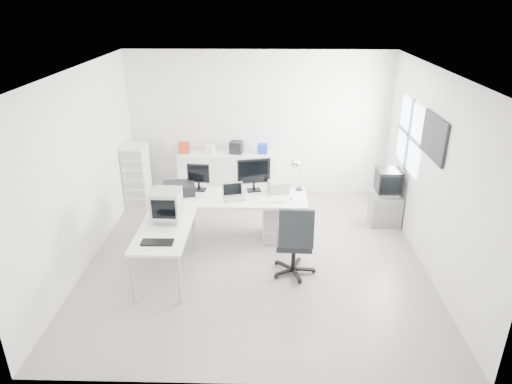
{
  "coord_description": "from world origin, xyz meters",
  "views": [
    {
      "loc": [
        0.16,
        -6.04,
        3.73
      ],
      "look_at": [
        0.0,
        0.2,
        1.0
      ],
      "focal_mm": 32.0,
      "sensor_mm": 36.0,
      "label": 1
    }
  ],
  "objects_px": {
    "side_desk": "(166,252)",
    "laptop": "(234,193)",
    "main_desk": "(232,218)",
    "drawer_pedestal": "(275,221)",
    "filing_cabinet": "(137,175)",
    "crt_tv": "(388,183)",
    "inkjet_printer": "(179,189)",
    "sideboard": "(227,175)",
    "laser_printer": "(278,186)",
    "crt_monitor": "(166,207)",
    "lcd_monitor_small": "(199,177)",
    "office_chair": "(294,239)",
    "tv_cabinet": "(385,210)",
    "lcd_monitor_large": "(254,175)"
  },
  "relations": [
    {
      "from": "crt_monitor",
      "to": "sideboard",
      "type": "bearing_deg",
      "value": 77.2
    },
    {
      "from": "laser_printer",
      "to": "lcd_monitor_small",
      "type": "bearing_deg",
      "value": 168.51
    },
    {
      "from": "laptop",
      "to": "filing_cabinet",
      "type": "bearing_deg",
      "value": 129.21
    },
    {
      "from": "side_desk",
      "to": "inkjet_printer",
      "type": "relative_size",
      "value": 2.83
    },
    {
      "from": "laptop",
      "to": "sideboard",
      "type": "bearing_deg",
      "value": 83.8
    },
    {
      "from": "lcd_monitor_large",
      "to": "crt_tv",
      "type": "relative_size",
      "value": 1.11
    },
    {
      "from": "laser_printer",
      "to": "main_desk",
      "type": "bearing_deg",
      "value": -173.82
    },
    {
      "from": "lcd_monitor_large",
      "to": "crt_tv",
      "type": "height_order",
      "value": "lcd_monitor_large"
    },
    {
      "from": "drawer_pedestal",
      "to": "sideboard",
      "type": "xyz_separation_m",
      "value": [
        -0.92,
        1.61,
        0.16
      ]
    },
    {
      "from": "tv_cabinet",
      "to": "lcd_monitor_large",
      "type": "bearing_deg",
      "value": -171.91
    },
    {
      "from": "laptop",
      "to": "crt_tv",
      "type": "bearing_deg",
      "value": -0.41
    },
    {
      "from": "crt_monitor",
      "to": "crt_tv",
      "type": "height_order",
      "value": "crt_monitor"
    },
    {
      "from": "inkjet_printer",
      "to": "lcd_monitor_small",
      "type": "distance_m",
      "value": 0.36
    },
    {
      "from": "office_chair",
      "to": "crt_tv",
      "type": "xyz_separation_m",
      "value": [
        1.67,
        1.56,
        0.22
      ]
    },
    {
      "from": "filing_cabinet",
      "to": "laser_printer",
      "type": "bearing_deg",
      "value": -22.09
    },
    {
      "from": "inkjet_printer",
      "to": "laptop",
      "type": "bearing_deg",
      "value": -24.65
    },
    {
      "from": "inkjet_printer",
      "to": "tv_cabinet",
      "type": "xyz_separation_m",
      "value": [
        3.47,
        0.47,
        -0.56
      ]
    },
    {
      "from": "side_desk",
      "to": "lcd_monitor_large",
      "type": "bearing_deg",
      "value": 48.37
    },
    {
      "from": "crt_monitor",
      "to": "main_desk",
      "type": "bearing_deg",
      "value": 46.18
    },
    {
      "from": "main_desk",
      "to": "drawer_pedestal",
      "type": "xyz_separation_m",
      "value": [
        0.7,
        0.05,
        -0.08
      ]
    },
    {
      "from": "drawer_pedestal",
      "to": "sideboard",
      "type": "height_order",
      "value": "sideboard"
    },
    {
      "from": "main_desk",
      "to": "lcd_monitor_large",
      "type": "relative_size",
      "value": 4.31
    },
    {
      "from": "inkjet_printer",
      "to": "office_chair",
      "type": "relative_size",
      "value": 0.44
    },
    {
      "from": "lcd_monitor_large",
      "to": "crt_tv",
      "type": "xyz_separation_m",
      "value": [
        2.27,
        0.32,
        -0.25
      ]
    },
    {
      "from": "laptop",
      "to": "filing_cabinet",
      "type": "distance_m",
      "value": 2.39
    },
    {
      "from": "main_desk",
      "to": "side_desk",
      "type": "xyz_separation_m",
      "value": [
        -0.85,
        -1.1,
        0.0
      ]
    },
    {
      "from": "lcd_monitor_small",
      "to": "sideboard",
      "type": "bearing_deg",
      "value": 83.89
    },
    {
      "from": "inkjet_printer",
      "to": "filing_cabinet",
      "type": "xyz_separation_m",
      "value": [
        -1.03,
        1.19,
        -0.25
      ]
    },
    {
      "from": "side_desk",
      "to": "inkjet_printer",
      "type": "xyz_separation_m",
      "value": [
        0.0,
        1.2,
        0.46
      ]
    },
    {
      "from": "crt_monitor",
      "to": "filing_cabinet",
      "type": "relative_size",
      "value": 0.37
    },
    {
      "from": "lcd_monitor_small",
      "to": "crt_monitor",
      "type": "bearing_deg",
      "value": -98.38
    },
    {
      "from": "inkjet_printer",
      "to": "tv_cabinet",
      "type": "bearing_deg",
      "value": -4.36
    },
    {
      "from": "laptop",
      "to": "crt_tv",
      "type": "distance_m",
      "value": 2.66
    },
    {
      "from": "side_desk",
      "to": "crt_tv",
      "type": "distance_m",
      "value": 3.87
    },
    {
      "from": "inkjet_printer",
      "to": "lcd_monitor_small",
      "type": "xyz_separation_m",
      "value": [
        0.3,
        0.15,
        0.14
      ]
    },
    {
      "from": "sideboard",
      "to": "filing_cabinet",
      "type": "xyz_separation_m",
      "value": [
        -1.65,
        -0.37,
        0.13
      ]
    },
    {
      "from": "laptop",
      "to": "sideboard",
      "type": "height_order",
      "value": "laptop"
    },
    {
      "from": "inkjet_printer",
      "to": "side_desk",
      "type": "bearing_deg",
      "value": -102.12
    },
    {
      "from": "lcd_monitor_large",
      "to": "tv_cabinet",
      "type": "distance_m",
      "value": 2.42
    },
    {
      "from": "lcd_monitor_small",
      "to": "lcd_monitor_large",
      "type": "bearing_deg",
      "value": 6.87
    },
    {
      "from": "sideboard",
      "to": "crt_tv",
      "type": "bearing_deg",
      "value": -20.91
    },
    {
      "from": "tv_cabinet",
      "to": "filing_cabinet",
      "type": "bearing_deg",
      "value": 170.99
    },
    {
      "from": "drawer_pedestal",
      "to": "filing_cabinet",
      "type": "relative_size",
      "value": 0.51
    },
    {
      "from": "inkjet_printer",
      "to": "sideboard",
      "type": "xyz_separation_m",
      "value": [
        0.63,
        1.56,
        -0.38
      ]
    },
    {
      "from": "side_desk",
      "to": "tv_cabinet",
      "type": "relative_size",
      "value": 2.54
    },
    {
      "from": "laser_printer",
      "to": "tv_cabinet",
      "type": "xyz_separation_m",
      "value": [
        1.87,
        0.35,
        -0.57
      ]
    },
    {
      "from": "main_desk",
      "to": "sideboard",
      "type": "height_order",
      "value": "sideboard"
    },
    {
      "from": "side_desk",
      "to": "laptop",
      "type": "relative_size",
      "value": 4.36
    },
    {
      "from": "laptop",
      "to": "filing_cabinet",
      "type": "xyz_separation_m",
      "value": [
        -1.93,
        1.39,
        -0.27
      ]
    },
    {
      "from": "laptop",
      "to": "laser_printer",
      "type": "xyz_separation_m",
      "value": [
        0.7,
        0.32,
        -0.01
      ]
    }
  ]
}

